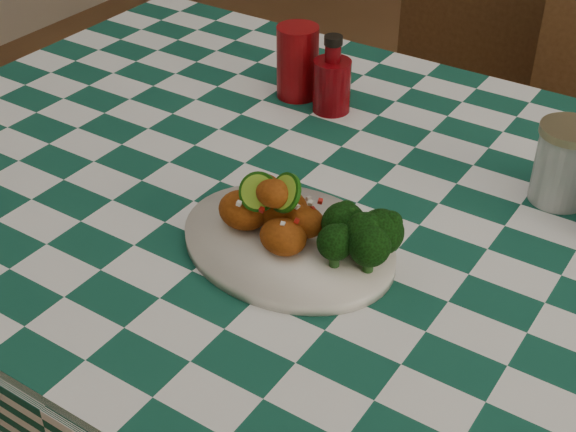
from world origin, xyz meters
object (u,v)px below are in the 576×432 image
Objects in this scene: wooden_chair_left at (421,143)px; ketchup_bottle at (332,74)px; dining_table at (346,386)px; fried_chicken_pile at (277,208)px; mason_jar at (564,164)px; red_tumbler at (298,62)px; plate at (288,244)px.

ketchup_bottle is at bearing -76.89° from wooden_chair_left.
dining_table is 12.19× the size of fried_chicken_pile.
wooden_chair_left is (-0.47, 0.58, -0.39)m from mason_jar.
ketchup_bottle is (-0.14, 0.38, 0.01)m from fried_chicken_pile.
mason_jar is (0.51, -0.07, -0.01)m from red_tumbler.
fried_chicken_pile is (-0.02, 0.00, 0.05)m from plate.
wooden_chair_left reaches higher than plate.
dining_table is 0.55m from ketchup_bottle.
dining_table is 13.57× the size of mason_jar.
plate is 0.47m from red_tumbler.
red_tumbler is at bearing 169.21° from ketchup_bottle.
fried_chicken_pile is 0.15× the size of wooden_chair_left.
fried_chicken_pile is at bearing 180.00° from plate.
dining_table is 0.59m from red_tumbler.
plate is 2.36× the size of red_tumbler.
fried_chicken_pile is at bearing -69.78° from wooden_chair_left.
wooden_chair_left reaches higher than mason_jar.
ketchup_bottle is at bearing -10.79° from red_tumbler.
fried_chicken_pile is 1.03× the size of red_tumbler.
fried_chicken_pile is 1.00m from wooden_chair_left.
red_tumbler is at bearing 136.97° from dining_table.
mason_jar reaches higher than fried_chicken_pile.
dining_table is 0.79m from wooden_chair_left.
plate is at bearing -58.69° from red_tumbler.
mason_jar reaches higher than dining_table.
fried_chicken_pile is 0.46m from red_tumbler.
dining_table is 5.32× the size of plate.
wooden_chair_left is (-0.18, 0.90, -0.39)m from fried_chicken_pile.
wooden_chair_left is (-0.20, 0.90, -0.34)m from plate.
fried_chicken_pile is (-0.04, -0.15, 0.45)m from dining_table.
dining_table is at bearing -43.03° from red_tumbler.
dining_table is 0.54m from mason_jar.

